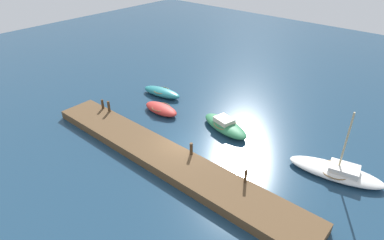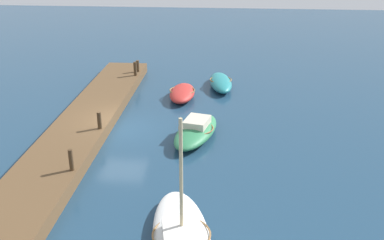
% 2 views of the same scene
% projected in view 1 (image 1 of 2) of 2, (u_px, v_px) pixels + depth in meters
% --- Properties ---
extents(ground_plane, '(84.00, 84.00, 0.00)m').
position_uv_depth(ground_plane, '(185.00, 150.00, 23.93)').
color(ground_plane, navy).
extents(dock_platform, '(22.06, 2.92, 0.65)m').
position_uv_depth(dock_platform, '(166.00, 158.00, 22.49)').
color(dock_platform, brown).
rests_on(dock_platform, ground_plane).
extents(sailboat_white, '(6.21, 3.11, 4.81)m').
position_uv_depth(sailboat_white, '(336.00, 171.00, 21.22)').
color(sailboat_white, white).
rests_on(sailboat_white, ground_plane).
extents(motorboat_green, '(4.91, 2.81, 1.03)m').
position_uv_depth(motorboat_green, '(225.00, 125.00, 26.05)').
color(motorboat_green, '#2D7A4C').
rests_on(motorboat_green, ground_plane).
extents(rowboat_red, '(3.52, 1.65, 0.71)m').
position_uv_depth(rowboat_red, '(161.00, 109.00, 28.54)').
color(rowboat_red, '#B72D28').
rests_on(rowboat_red, ground_plane).
extents(rowboat_teal, '(4.28, 1.96, 0.74)m').
position_uv_depth(rowboat_teal, '(162.00, 92.00, 31.42)').
color(rowboat_teal, teal).
rests_on(rowboat_teal, ground_plane).
extents(mooring_post_west, '(0.22, 0.22, 0.82)m').
position_uv_depth(mooring_post_west, '(103.00, 104.00, 27.83)').
color(mooring_post_west, '#47331E').
rests_on(mooring_post_west, dock_platform).
extents(mooring_post_mid_west, '(0.22, 0.22, 0.97)m').
position_uv_depth(mooring_post_mid_west, '(109.00, 107.00, 27.29)').
color(mooring_post_mid_west, '#47331E').
rests_on(mooring_post_mid_west, dock_platform).
extents(mooring_post_mid_east, '(0.22, 0.22, 0.89)m').
position_uv_depth(mooring_post_mid_east, '(191.00, 149.00, 22.15)').
color(mooring_post_mid_east, '#47331E').
rests_on(mooring_post_mid_east, dock_platform).
extents(mooring_post_east, '(0.19, 0.19, 0.96)m').
position_uv_depth(mooring_post_east, '(246.00, 176.00, 19.68)').
color(mooring_post_east, '#47331E').
rests_on(mooring_post_east, dock_platform).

